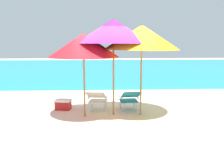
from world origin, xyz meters
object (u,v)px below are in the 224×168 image
object	(u,v)px
lounge_chair_left	(97,98)
beach_umbrella_center	(114,31)
lounge_chair_right	(130,98)
beach_umbrella_left	(84,45)
beach_umbrella_right	(142,37)
cooler_box	(63,104)

from	to	relation	value
lounge_chair_left	beach_umbrella_center	size ratio (longest dim) A/B	0.34
lounge_chair_right	beach_umbrella_left	world-z (taller)	beach_umbrella_left
beach_umbrella_center	beach_umbrella_right	world-z (taller)	beach_umbrella_center
lounge_chair_left	lounge_chair_right	world-z (taller)	same
lounge_chair_left	beach_umbrella_left	xyz separation A→B (m)	(-0.34, -0.51, 1.60)
lounge_chair_left	beach_umbrella_right	distance (m)	2.24
lounge_chair_right	beach_umbrella_left	bearing A→B (deg)	-158.89
lounge_chair_left	beach_umbrella_right	bearing A→B (deg)	-19.12
lounge_chair_left	beach_umbrella_left	world-z (taller)	beach_umbrella_left
lounge_chair_left	beach_umbrella_center	bearing A→B (deg)	-36.69
beach_umbrella_left	lounge_chair_right	bearing A→B (deg)	21.11
lounge_chair_left	cooler_box	xyz separation A→B (m)	(-1.06, 0.28, -0.24)
lounge_chair_right	cooler_box	size ratio (longest dim) A/B	1.75
lounge_chair_right	beach_umbrella_center	distance (m)	2.07
lounge_chair_right	beach_umbrella_right	world-z (taller)	beach_umbrella_right
lounge_chair_right	cooler_box	world-z (taller)	lounge_chair_right
lounge_chair_left	beach_umbrella_right	xyz separation A→B (m)	(1.25, -0.43, 1.81)
beach_umbrella_left	beach_umbrella_center	size ratio (longest dim) A/B	0.97
beach_umbrella_left	beach_umbrella_right	xyz separation A→B (m)	(1.59, 0.07, 0.21)
lounge_chair_left	cooler_box	world-z (taller)	lounge_chair_left
lounge_chair_right	beach_umbrella_right	size ratio (longest dim) A/B	0.32
beach_umbrella_center	cooler_box	xyz separation A→B (m)	(-1.54, 0.64, -2.21)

